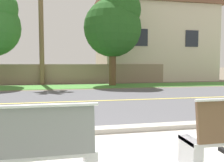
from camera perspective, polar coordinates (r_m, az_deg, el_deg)
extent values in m
plane|color=#665B4C|center=(10.52, -6.22, -3.64)|extent=(140.00, 140.00, 0.00)
cube|color=#ADA89E|center=(5.01, -0.12, -11.73)|extent=(44.00, 0.30, 0.11)
cube|color=#515156|center=(9.04, -5.34, -4.90)|extent=(52.00, 8.00, 0.01)
cube|color=#E0CC4C|center=(9.04, -5.34, -4.87)|extent=(48.00, 0.14, 0.01)
cube|color=#478438|center=(14.91, -7.79, -1.31)|extent=(48.00, 2.80, 0.02)
cube|color=silver|center=(2.99, -23.24, -15.84)|extent=(1.91, 0.44, 0.05)
cube|color=slate|center=(2.72, -24.27, -11.56)|extent=(1.84, 0.12, 0.52)
cylinder|color=silver|center=(2.65, -24.50, -5.77)|extent=(1.91, 0.04, 0.04)
cube|color=silver|center=(3.41, 18.45, -16.76)|extent=(0.14, 0.40, 0.45)
cylinder|color=brown|center=(15.51, 0.12, 3.26)|extent=(0.46, 0.46, 2.35)
sphere|color=#23561E|center=(15.68, 0.12, 12.73)|extent=(3.76, 3.76, 3.76)
sphere|color=#23561E|center=(15.72, 2.09, 16.89)|extent=(2.63, 2.63, 2.63)
cylinder|color=brown|center=(17.24, -16.89, 15.64)|extent=(0.32, 0.32, 9.81)
cube|color=gray|center=(17.34, -7.99, 1.75)|extent=(13.00, 0.36, 1.40)
cube|color=beige|center=(22.03, 9.64, 8.57)|extent=(9.50, 6.40, 6.26)
cube|color=brown|center=(22.55, 9.76, 17.28)|extent=(10.26, 6.91, 0.60)
cube|color=#232833|center=(18.31, 7.01, 10.48)|extent=(1.10, 0.06, 1.30)
cube|color=#232833|center=(20.07, 18.84, 9.73)|extent=(1.10, 0.06, 1.30)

